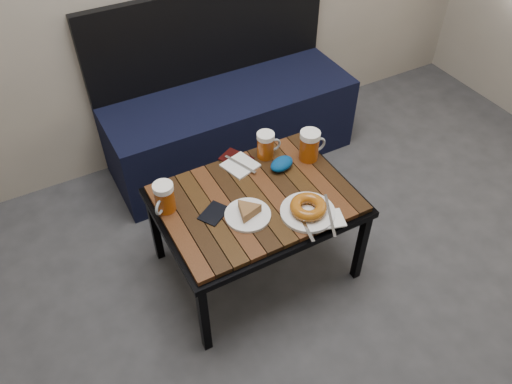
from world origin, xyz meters
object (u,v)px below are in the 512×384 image
cafe_table (256,204)px  knit_pouch (282,164)px  bench (229,118)px  beer_mug_centre (266,145)px  passport_burgundy (236,159)px  beer_mug_left (164,198)px  plate_pie (248,212)px  passport_navy (214,213)px  beer_mug_right (310,145)px  plate_bagel (308,209)px

cafe_table → knit_pouch: size_ratio=7.02×
cafe_table → bench: bearing=71.8°
beer_mug_centre → passport_burgundy: size_ratio=0.95×
beer_mug_left → knit_pouch: bearing=136.5°
knit_pouch → cafe_table: bearing=-150.8°
plate_pie → passport_navy: bearing=146.3°
bench → passport_burgundy: size_ratio=10.21×
beer_mug_centre → passport_burgundy: 0.15m
beer_mug_centre → cafe_table: bearing=-124.1°
cafe_table → passport_navy: (-0.20, -0.01, 0.05)m
beer_mug_right → passport_burgundy: beer_mug_right is taller
beer_mug_left → beer_mug_right: size_ratio=0.92×
bench → beer_mug_right: bench is taller
cafe_table → plate_pie: plate_pie is taller
beer_mug_left → knit_pouch: size_ratio=1.13×
bench → beer_mug_centre: (-0.10, -0.61, 0.26)m
passport_burgundy → knit_pouch: bearing=-73.8°
cafe_table → passport_navy: passport_navy is taller
beer_mug_left → passport_navy: 0.21m
passport_burgundy → knit_pouch: 0.22m
bench → beer_mug_left: size_ratio=10.34×
beer_mug_centre → plate_bagel: beer_mug_centre is taller
plate_bagel → passport_navy: bearing=151.6°
plate_pie → knit_pouch: plate_pie is taller
beer_mug_right → plate_pie: (-0.42, -0.19, -0.05)m
cafe_table → plate_pie: (-0.08, -0.08, 0.07)m
beer_mug_left → plate_pie: beer_mug_left is taller
cafe_table → beer_mug_left: (-0.36, 0.11, 0.11)m
knit_pouch → beer_mug_centre: bearing=100.8°
plate_pie → passport_burgundy: 0.36m
knit_pouch → bench: bearing=83.6°
beer_mug_left → cafe_table: bearing=119.9°
plate_bagel → knit_pouch: plate_bagel is taller
plate_pie → passport_navy: size_ratio=1.57×
beer_mug_left → beer_mug_right: beer_mug_right is taller
cafe_table → plate_bagel: plate_bagel is taller
plate_bagel → knit_pouch: bearing=80.4°
passport_navy → passport_burgundy: 0.36m
cafe_table → beer_mug_centre: size_ratio=6.45×
knit_pouch → beer_mug_left: bearing=179.2°
beer_mug_right → plate_bagel: beer_mug_right is taller
bench → passport_navy: bearing=-119.6°
bench → beer_mug_left: bench is taller
plate_pie → passport_burgundy: (0.12, 0.34, -0.02)m
beer_mug_centre → beer_mug_left: bearing=-165.1°
beer_mug_left → beer_mug_right: 0.70m
beer_mug_right → passport_burgundy: size_ratio=1.08×
plate_pie → passport_navy: 0.14m
beer_mug_right → knit_pouch: beer_mug_right is taller
beer_mug_right → passport_burgundy: bearing=153.0°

